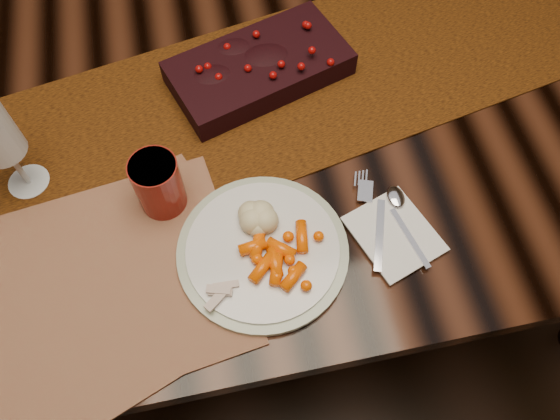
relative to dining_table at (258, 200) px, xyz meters
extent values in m
plane|color=black|center=(0.00, 0.00, -0.38)|extent=(5.00, 5.00, 0.00)
cube|color=black|center=(0.00, 0.00, 0.00)|extent=(1.80, 1.00, 0.75)
cube|color=#42230B|center=(-0.05, -0.01, 0.38)|extent=(1.88, 0.75, 0.00)
cube|color=#965A34|center=(-0.31, -0.32, 0.38)|extent=(0.51, 0.41, 0.00)
cube|color=#8F6049|center=(-0.29, -0.33, 0.38)|extent=(0.54, 0.47, 0.00)
cylinder|color=silver|center=(-0.04, -0.31, 0.39)|extent=(0.32, 0.32, 0.01)
cube|color=white|center=(0.17, -0.32, 0.38)|extent=(0.15, 0.17, 0.00)
cylinder|color=maroon|center=(-0.18, -0.19, 0.43)|extent=(0.10, 0.10, 0.10)
camera|label=1|loc=(-0.08, -0.66, 1.16)|focal=35.00mm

